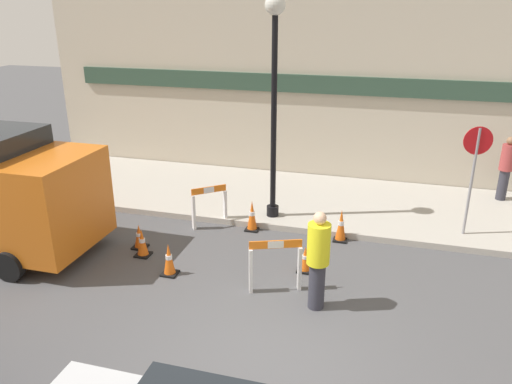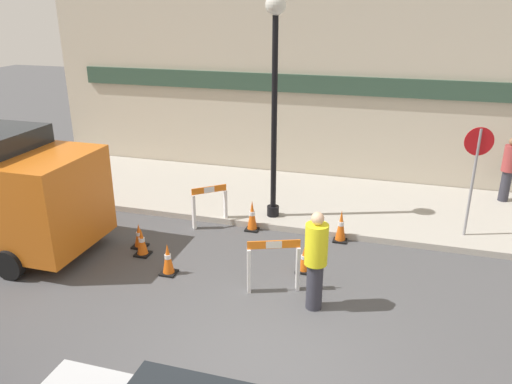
% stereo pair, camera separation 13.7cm
% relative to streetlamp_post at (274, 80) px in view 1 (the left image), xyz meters
% --- Properties ---
extents(ground_plane, '(60.00, 60.00, 0.00)m').
position_rel_streetlamp_post_xyz_m(ground_plane, '(1.17, -5.03, -3.35)').
color(ground_plane, '#4C4C4F').
extents(sidewalk_slab, '(18.00, 3.83, 0.14)m').
position_rel_streetlamp_post_xyz_m(sidewalk_slab, '(1.17, 1.39, -3.28)').
color(sidewalk_slab, '#ADA89E').
rests_on(sidewalk_slab, ground_plane).
extents(storefront_facade, '(18.00, 0.22, 5.50)m').
position_rel_streetlamp_post_xyz_m(storefront_facade, '(1.17, 3.37, -0.60)').
color(storefront_facade, '#BCB29E').
rests_on(storefront_facade, ground_plane).
extents(streetlamp_post, '(0.44, 0.44, 4.97)m').
position_rel_streetlamp_post_xyz_m(streetlamp_post, '(0.00, 0.00, 0.00)').
color(streetlamp_post, black).
rests_on(streetlamp_post, sidewalk_slab).
extents(stop_sign, '(0.59, 0.14, 2.42)m').
position_rel_streetlamp_post_xyz_m(stop_sign, '(4.31, 0.15, -1.59)').
color(stop_sign, gray).
rests_on(stop_sign, sidewalk_slab).
extents(barricade_0, '(0.73, 0.64, 0.99)m').
position_rel_streetlamp_post_xyz_m(barricade_0, '(-1.35, -0.68, -2.82)').
color(barricade_0, white).
rests_on(barricade_0, ground_plane).
extents(barricade_1, '(0.93, 0.47, 1.01)m').
position_rel_streetlamp_post_xyz_m(barricade_1, '(0.79, -3.01, -2.79)').
color(barricade_1, white).
rests_on(barricade_1, ground_plane).
extents(traffic_cone_0, '(0.30, 0.30, 0.65)m').
position_rel_streetlamp_post_xyz_m(traffic_cone_0, '(-1.32, -3.00, -3.04)').
color(traffic_cone_0, black).
rests_on(traffic_cone_0, ground_plane).
extents(traffic_cone_1, '(0.30, 0.30, 0.61)m').
position_rel_streetlamp_post_xyz_m(traffic_cone_1, '(-2.18, -2.44, -3.06)').
color(traffic_cone_1, black).
rests_on(traffic_cone_1, ground_plane).
extents(traffic_cone_2, '(0.30, 0.30, 0.74)m').
position_rel_streetlamp_post_xyz_m(traffic_cone_2, '(1.70, -0.63, -2.99)').
color(traffic_cone_2, black).
rests_on(traffic_cone_2, ground_plane).
extents(traffic_cone_3, '(0.30, 0.30, 0.54)m').
position_rel_streetlamp_post_xyz_m(traffic_cone_3, '(-2.41, -2.14, -3.09)').
color(traffic_cone_3, black).
rests_on(traffic_cone_3, ground_plane).
extents(traffic_cone_4, '(0.30, 0.30, 0.73)m').
position_rel_streetlamp_post_xyz_m(traffic_cone_4, '(-0.33, -0.63, -3.00)').
color(traffic_cone_4, black).
rests_on(traffic_cone_4, ground_plane).
extents(traffic_cone_5, '(0.30, 0.30, 0.53)m').
position_rel_streetlamp_post_xyz_m(traffic_cone_5, '(1.19, -2.16, -3.10)').
color(traffic_cone_5, black).
rests_on(traffic_cone_5, ground_plane).
extents(person_worker, '(0.54, 0.54, 1.79)m').
position_rel_streetlamp_post_xyz_m(person_worker, '(1.59, -3.33, -2.40)').
color(person_worker, '#33333D').
rests_on(person_worker, ground_plane).
extents(person_pedestrian, '(0.41, 0.41, 1.67)m').
position_rel_streetlamp_post_xyz_m(person_pedestrian, '(5.46, 2.61, -2.31)').
color(person_pedestrian, '#33333D').
rests_on(person_pedestrian, sidewalk_slab).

